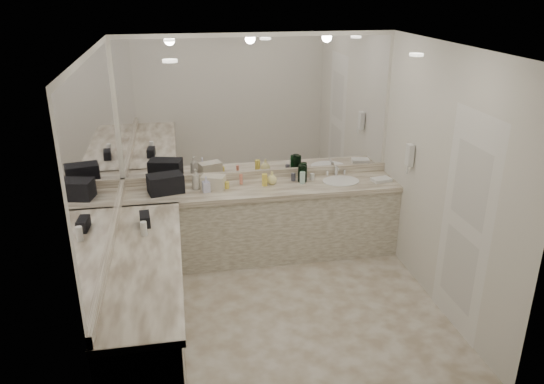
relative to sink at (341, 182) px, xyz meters
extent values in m
plane|color=beige|center=(-0.95, -1.20, -0.90)|extent=(3.20, 3.20, 0.00)
plane|color=white|center=(-0.95, -1.20, 1.71)|extent=(3.20, 3.20, 0.00)
cube|color=silver|center=(-0.95, 0.30, 0.41)|extent=(3.20, 0.02, 2.60)
cube|color=silver|center=(-2.55, -1.20, 0.41)|extent=(0.02, 3.00, 2.60)
cube|color=silver|center=(0.65, -1.20, 0.41)|extent=(0.02, 3.00, 2.60)
cube|color=beige|center=(-0.95, 0.00, -0.48)|extent=(3.20, 0.60, 0.84)
cube|color=beige|center=(-0.95, -0.01, -0.03)|extent=(3.20, 0.64, 0.06)
cube|color=beige|center=(-2.25, -1.50, -0.48)|extent=(0.60, 2.40, 0.84)
cube|color=beige|center=(-2.24, -1.50, -0.03)|extent=(0.64, 2.42, 0.06)
cube|color=beige|center=(-0.95, 0.28, 0.05)|extent=(3.20, 0.04, 0.10)
cube|color=beige|center=(-2.53, -1.20, 0.05)|extent=(0.04, 3.00, 0.10)
cube|color=white|center=(-0.95, 0.29, 0.88)|extent=(3.12, 0.01, 1.55)
cube|color=white|center=(-2.54, -1.20, 0.88)|extent=(0.01, 2.92, 1.55)
cylinder|color=white|center=(0.00, 0.00, 0.00)|extent=(0.44, 0.44, 0.03)
cube|color=silver|center=(0.00, 0.21, 0.07)|extent=(0.24, 0.16, 0.14)
cube|color=white|center=(0.61, -0.50, 0.46)|extent=(0.06, 0.10, 0.24)
cube|color=white|center=(0.64, -1.70, 0.16)|extent=(0.02, 0.82, 2.10)
cube|color=black|center=(-2.05, 0.02, 0.12)|extent=(0.43, 0.32, 0.22)
cube|color=black|center=(-2.25, -0.83, 0.06)|extent=(0.11, 0.22, 0.11)
cube|color=beige|center=(-1.51, 0.05, 0.08)|extent=(0.30, 0.24, 0.15)
cube|color=white|center=(0.47, -0.08, 0.02)|extent=(0.24, 0.19, 0.04)
cylinder|color=white|center=(-2.25, -1.06, 0.08)|extent=(0.06, 0.06, 0.14)
imported|color=beige|center=(-1.71, 0.06, 0.13)|extent=(0.12, 0.12, 0.24)
imported|color=silver|center=(-1.60, -0.05, 0.10)|extent=(0.09, 0.09, 0.18)
imported|color=#FFF49A|center=(-0.83, 0.06, 0.08)|extent=(0.15, 0.15, 0.16)
cylinder|color=#0E431A|center=(-0.44, 0.07, 0.11)|extent=(0.07, 0.07, 0.20)
cylinder|color=#0E431A|center=(-0.45, 0.15, 0.10)|extent=(0.07, 0.07, 0.19)
cylinder|color=#0E431A|center=(-0.42, 0.14, 0.11)|extent=(0.07, 0.07, 0.21)
cylinder|color=#0E431A|center=(-0.48, 0.08, 0.10)|extent=(0.07, 0.07, 0.20)
cylinder|color=white|center=(-2.16, 0.01, 0.06)|extent=(0.06, 0.06, 0.12)
cylinder|color=white|center=(-1.92, 0.09, 0.08)|extent=(0.04, 0.04, 0.14)
cylinder|color=#F2D84C|center=(-0.92, 0.03, 0.08)|extent=(0.07, 0.07, 0.14)
cylinder|color=#F2D84C|center=(-1.36, 0.02, 0.04)|extent=(0.06, 0.06, 0.08)
cylinder|color=silver|center=(-0.47, 0.02, 0.08)|extent=(0.07, 0.07, 0.14)
cylinder|color=#3F3F4C|center=(-0.56, 0.12, 0.05)|extent=(0.05, 0.05, 0.09)
cylinder|color=white|center=(-0.33, 0.11, 0.04)|extent=(0.06, 0.06, 0.08)
cylinder|color=#E57F66|center=(-1.18, 0.13, 0.07)|extent=(0.04, 0.04, 0.12)
camera|label=1|loc=(-1.88, -5.67, 2.22)|focal=35.00mm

